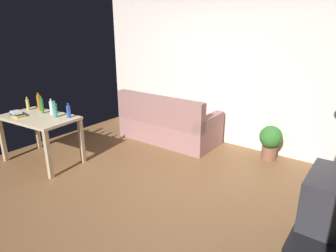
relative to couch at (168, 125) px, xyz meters
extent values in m
cube|color=brown|center=(0.71, -1.59, -0.32)|extent=(5.20, 4.40, 0.02)
cube|color=silver|center=(0.71, 0.61, 1.04)|extent=(5.20, 0.10, 2.70)
cube|color=#996B66|center=(0.00, 0.06, -0.11)|extent=(1.84, 0.84, 0.40)
cube|color=#8C625D|center=(0.00, -0.28, 0.35)|extent=(1.84, 0.16, 0.52)
cube|color=#926661|center=(0.84, 0.06, 0.20)|extent=(0.16, 0.84, 0.22)
cube|color=#926661|center=(-0.84, 0.06, 0.20)|extent=(0.16, 0.84, 0.22)
cube|color=black|center=(2.96, -1.70, -0.07)|extent=(0.44, 1.10, 0.48)
cube|color=#2D2D33|center=(2.96, -1.70, 0.39)|extent=(0.40, 0.60, 0.44)
cylinder|color=black|center=(2.96, -0.60, -0.29)|extent=(0.26, 0.26, 0.03)
cube|color=#C6B28E|center=(-1.06, -1.93, 0.43)|extent=(1.26, 0.80, 0.04)
cube|color=tan|center=(-1.59, -2.29, 0.05)|extent=(0.07, 0.07, 0.72)
cube|color=tan|center=(-0.47, -2.19, 0.05)|extent=(0.07, 0.07, 0.72)
cube|color=tan|center=(-1.65, -1.67, 0.05)|extent=(0.07, 0.07, 0.72)
cube|color=tan|center=(-0.53, -1.57, 0.05)|extent=(0.07, 0.07, 0.72)
cylinder|color=brown|center=(1.84, 0.31, -0.20)|extent=(0.24, 0.24, 0.22)
sphere|color=#2D6B28|center=(1.84, 0.31, 0.08)|extent=(0.36, 0.36, 0.36)
cylinder|color=#BCB24C|center=(-1.53, -1.82, 0.54)|extent=(0.05, 0.05, 0.18)
cylinder|color=#BCB24C|center=(-1.53, -1.82, 0.65)|extent=(0.02, 0.02, 0.04)
cylinder|color=#9E6019|center=(-1.34, -1.72, 0.58)|extent=(0.06, 0.06, 0.26)
cylinder|color=#9E6019|center=(-1.34, -1.72, 0.73)|extent=(0.03, 0.03, 0.04)
cylinder|color=#1E722D|center=(-1.16, -1.78, 0.57)|extent=(0.05, 0.05, 0.24)
cylinder|color=#1E722D|center=(-1.16, -1.78, 0.71)|extent=(0.02, 0.02, 0.04)
cylinder|color=silver|center=(-1.00, -1.72, 0.56)|extent=(0.06, 0.06, 0.20)
cylinder|color=silver|center=(-1.00, -1.72, 0.68)|extent=(0.03, 0.03, 0.04)
cylinder|color=teal|center=(-0.80, -1.79, 0.56)|extent=(0.06, 0.06, 0.22)
cylinder|color=teal|center=(-0.80, -1.79, 0.69)|extent=(0.03, 0.03, 0.04)
cylinder|color=#2347A3|center=(-0.62, -1.68, 0.55)|extent=(0.06, 0.06, 0.19)
cylinder|color=#2347A3|center=(-0.62, -1.68, 0.66)|extent=(0.03, 0.03, 0.04)
cube|color=#B7932D|center=(-1.29, -2.11, 0.47)|extent=(0.20, 0.14, 0.03)
cube|color=navy|center=(-1.30, -2.12, 0.50)|extent=(0.19, 0.18, 0.02)
cube|color=beige|center=(-1.30, -2.14, 0.53)|extent=(0.22, 0.15, 0.03)
camera|label=1|loc=(3.11, -4.21, 1.76)|focal=31.23mm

